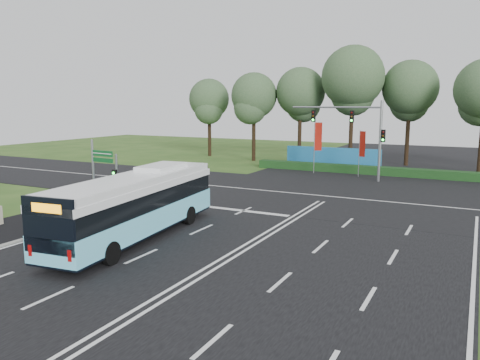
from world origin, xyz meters
name	(u,v)px	position (x,y,z in m)	size (l,w,h in m)	color
ground	(257,238)	(0.00, 0.00, 0.00)	(120.00, 120.00, 0.00)	#2B4E1A
road_main	(257,238)	(0.00, 0.00, 0.02)	(20.00, 120.00, 0.04)	black
road_cross	(327,196)	(0.00, 12.00, 0.03)	(120.00, 14.00, 0.05)	black
bike_path	(36,223)	(-12.50, -3.00, 0.03)	(5.00, 18.00, 0.06)	black
kerb_strip	(66,227)	(-10.10, -3.00, 0.06)	(0.25, 18.00, 0.12)	gray
city_bus	(137,205)	(-5.33, -2.78, 1.74)	(3.84, 12.23, 3.45)	#6BDAF9
pedestrian_signal	(117,181)	(-10.20, 1.22, 1.99)	(0.31, 0.43, 3.65)	gray
street_sign	(97,169)	(-10.76, 0.21, 2.85)	(1.79, 0.26, 4.59)	gray
banner_flag_left	(317,140)	(-4.33, 22.76, 3.27)	(0.71, 0.31, 5.05)	gray
banner_flag_mid	(362,147)	(0.06, 22.21, 2.84)	(0.61, 0.28, 4.35)	gray
traffic_light_gantry	(360,127)	(0.21, 20.50, 4.66)	(8.41, 0.28, 7.00)	gray
hedge	(365,170)	(0.00, 24.50, 0.40)	(22.00, 1.20, 0.80)	#133614
blue_hoarding	(332,158)	(-4.00, 27.00, 1.10)	(10.00, 0.30, 2.20)	#1E6DA6
eucalyptus_row	(363,89)	(-1.95, 30.83, 8.30)	(42.04, 9.31, 12.90)	black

